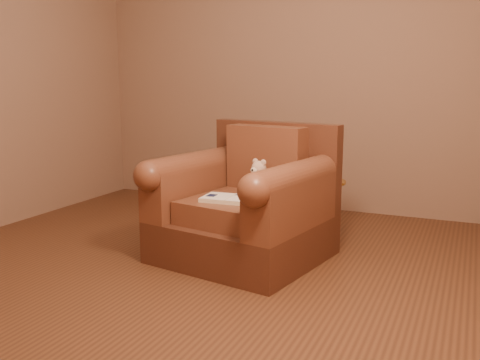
% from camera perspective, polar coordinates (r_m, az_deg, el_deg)
% --- Properties ---
extents(floor, '(4.00, 4.00, 0.00)m').
position_cam_1_polar(floor, '(3.68, -5.20, -9.25)').
color(floor, brown).
rests_on(floor, ground).
extents(room, '(4.02, 4.02, 2.71)m').
position_cam_1_polar(room, '(3.49, -5.70, 18.26)').
color(room, '#92705A').
rests_on(room, ground).
extents(armchair, '(1.21, 1.17, 0.94)m').
position_cam_1_polar(armchair, '(3.79, 0.71, -2.89)').
color(armchair, '#4D2819').
rests_on(armchair, floor).
extents(teddy_bear, '(0.18, 0.21, 0.25)m').
position_cam_1_polar(teddy_bear, '(3.81, 1.79, -0.04)').
color(teddy_bear, '#D3AD94').
rests_on(teddy_bear, armchair).
extents(guidebook, '(0.39, 0.25, 0.03)m').
position_cam_1_polar(guidebook, '(3.59, -1.04, -2.03)').
color(guidebook, beige).
rests_on(guidebook, armchair).
extents(side_table, '(0.37, 0.37, 0.51)m').
position_cam_1_polar(side_table, '(4.05, 8.53, -3.35)').
color(side_table, gold).
rests_on(side_table, floor).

